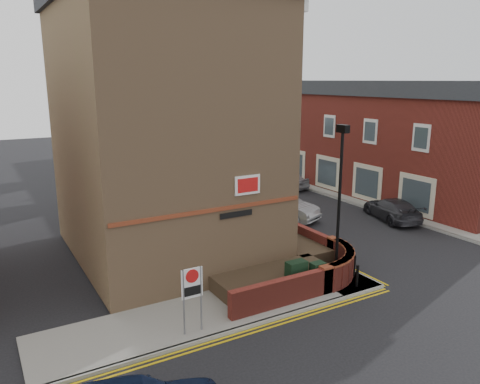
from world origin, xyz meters
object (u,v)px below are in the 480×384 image
object	(u,v)px
zone_sign	(192,288)
silver_car_near	(282,206)
utility_cabinet_large	(296,276)
lamppost	(339,204)

from	to	relation	value
zone_sign	silver_car_near	size ratio (longest dim) A/B	0.48
utility_cabinet_large	lamppost	bearing A→B (deg)	-3.01
utility_cabinet_large	silver_car_near	world-z (taller)	silver_car_near
utility_cabinet_large	zone_sign	xyz separation A→B (m)	(-4.70, -0.80, 0.92)
zone_sign	lamppost	bearing A→B (deg)	6.07
lamppost	zone_sign	xyz separation A→B (m)	(-6.60, -0.70, -1.70)
lamppost	utility_cabinet_large	distance (m)	3.24
lamppost	utility_cabinet_large	size ratio (longest dim) A/B	5.25
utility_cabinet_large	zone_sign	bearing A→B (deg)	-170.31
utility_cabinet_large	silver_car_near	xyz separation A→B (m)	(5.30, 8.57, 0.04)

